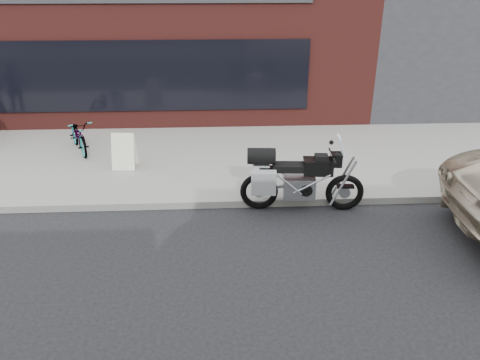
{
  "coord_description": "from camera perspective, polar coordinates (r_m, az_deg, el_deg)",
  "views": [
    {
      "loc": [
        0.32,
        -4.5,
        4.44
      ],
      "look_at": [
        0.74,
        3.5,
        0.85
      ],
      "focal_mm": 35.0,
      "sensor_mm": 36.0,
      "label": 1
    }
  ],
  "objects": [
    {
      "name": "ground",
      "position": [
        6.33,
        -5.37,
        -20.54
      ],
      "size": [
        120.0,
        120.0,
        0.0
      ],
      "primitive_type": "plane",
      "color": "black",
      "rests_on": "ground"
    },
    {
      "name": "near_sidewalk",
      "position": [
        12.3,
        -4.27,
        3.29
      ],
      "size": [
        44.0,
        6.0,
        0.15
      ],
      "primitive_type": "cube",
      "color": "gray",
      "rests_on": "ground"
    },
    {
      "name": "storefront",
      "position": [
        18.76,
        -10.51,
        17.05
      ],
      "size": [
        14.0,
        10.07,
        4.5
      ],
      "color": "#5B211D",
      "rests_on": "ground"
    },
    {
      "name": "neighbour_building",
      "position": [
        20.93,
        25.94,
        17.93
      ],
      "size": [
        10.0,
        10.0,
        6.0
      ],
      "primitive_type": "cube",
      "color": "#28292E",
      "rests_on": "ground"
    },
    {
      "name": "motorcycle",
      "position": [
        9.31,
        6.63,
        0.14
      ],
      "size": [
        2.49,
        0.8,
        1.57
      ],
      "rotation": [
        0.0,
        0.0,
        -0.08
      ],
      "color": "black",
      "rests_on": "ground"
    },
    {
      "name": "bicycle_front",
      "position": [
        12.75,
        -19.07,
        5.18
      ],
      "size": [
        1.25,
        1.74,
        0.87
      ],
      "primitive_type": "imported",
      "rotation": [
        0.0,
        0.0,
        0.45
      ],
      "color": "gray",
      "rests_on": "near_sidewalk"
    },
    {
      "name": "sandwich_sign",
      "position": [
        11.37,
        -13.94,
        3.53
      ],
      "size": [
        0.56,
        0.52,
        0.85
      ],
      "rotation": [
        0.0,
        0.0,
        -0.07
      ],
      "color": "white",
      "rests_on": "near_sidewalk"
    }
  ]
}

